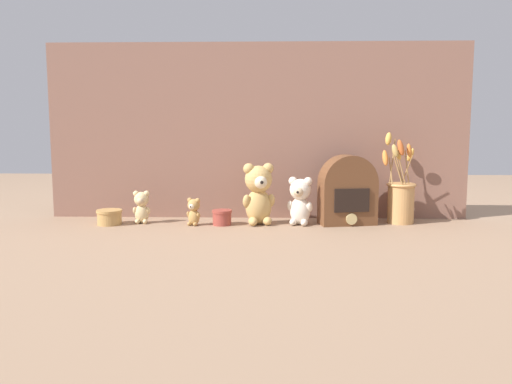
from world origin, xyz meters
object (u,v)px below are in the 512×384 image
at_px(teddy_bear_large, 259,193).
at_px(teddy_bear_small, 142,206).
at_px(decorative_tin_tall, 109,217).
at_px(teddy_bear_medium, 300,200).
at_px(decorative_tin_short, 222,217).
at_px(flower_vase, 401,197).
at_px(vintage_radio, 348,192).
at_px(teddy_bear_tiny, 194,211).

xyz_separation_m(teddy_bear_large, teddy_bear_small, (-0.45, 0.01, -0.06)).
bearing_deg(decorative_tin_tall, teddy_bear_medium, 1.67).
height_order(teddy_bear_small, decorative_tin_short, teddy_bear_small).
height_order(flower_vase, decorative_tin_short, flower_vase).
xyz_separation_m(teddy_bear_medium, decorative_tin_tall, (-0.72, -0.02, -0.07)).
bearing_deg(teddy_bear_large, vintage_radio, 2.31).
bearing_deg(vintage_radio, teddy_bear_small, -179.63).
bearing_deg(teddy_bear_medium, decorative_tin_short, -176.72).
relative_size(teddy_bear_tiny, vintage_radio, 0.39).
bearing_deg(teddy_bear_medium, decorative_tin_tall, -178.33).
relative_size(teddy_bear_tiny, decorative_tin_tall, 1.08).
height_order(vintage_radio, decorative_tin_short, vintage_radio).
bearing_deg(teddy_bear_tiny, vintage_radio, 4.08).
relative_size(teddy_bear_medium, decorative_tin_tall, 1.89).
xyz_separation_m(teddy_bear_tiny, decorative_tin_short, (0.11, 0.01, -0.03)).
relative_size(teddy_bear_large, flower_vase, 0.67).
xyz_separation_m(teddy_bear_medium, flower_vase, (0.39, 0.05, 0.01)).
xyz_separation_m(teddy_bear_large, teddy_bear_medium, (0.16, -0.00, -0.03)).
bearing_deg(teddy_bear_medium, teddy_bear_tiny, -176.39).
relative_size(teddy_bear_large, decorative_tin_tall, 2.42).
bearing_deg(decorative_tin_short, teddy_bear_small, 174.88).
xyz_separation_m(flower_vase, decorative_tin_tall, (-1.11, -0.07, -0.07)).
relative_size(teddy_bear_tiny, flower_vase, 0.30).
bearing_deg(vintage_radio, decorative_tin_tall, -177.64).
bearing_deg(decorative_tin_short, vintage_radio, 3.98).
height_order(teddy_bear_tiny, decorative_tin_short, teddy_bear_tiny).
height_order(teddy_bear_large, teddy_bear_tiny, teddy_bear_large).
xyz_separation_m(teddy_bear_large, decorative_tin_short, (-0.14, -0.02, -0.09)).
bearing_deg(teddy_bear_small, vintage_radio, 0.37).
bearing_deg(decorative_tin_short, flower_vase, 5.47).
relative_size(teddy_bear_large, vintage_radio, 0.88).
distance_m(teddy_bear_small, decorative_tin_short, 0.32).
bearing_deg(decorative_tin_tall, vintage_radio, 2.36).
bearing_deg(decorative_tin_tall, flower_vase, 3.58).
relative_size(teddy_bear_large, teddy_bear_tiny, 2.24).
bearing_deg(teddy_bear_medium, vintage_radio, 5.12).
relative_size(teddy_bear_small, vintage_radio, 0.48).
relative_size(teddy_bear_large, teddy_bear_small, 1.85).
distance_m(flower_vase, decorative_tin_short, 0.69).
bearing_deg(teddy_bear_small, decorative_tin_tall, -164.56).
distance_m(teddy_bear_medium, decorative_tin_short, 0.30).
bearing_deg(decorative_tin_short, decorative_tin_tall, -179.45).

